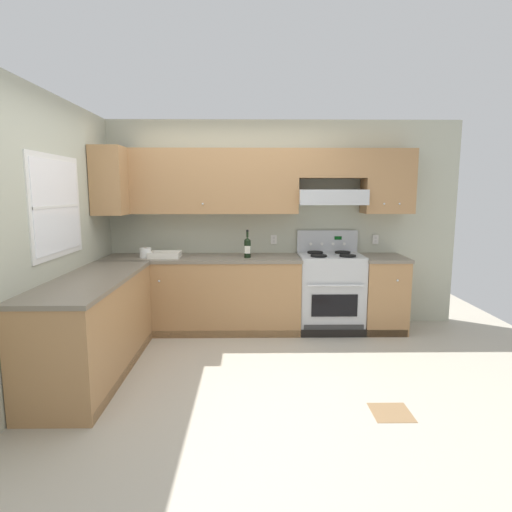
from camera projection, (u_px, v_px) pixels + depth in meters
The scene contains 10 objects.
ground_plane at pixel (229, 372), 4.00m from camera, with size 7.04×7.04×0.00m, color #B2AA99.
floor_accent_tile at pixel (391, 412), 3.27m from camera, with size 0.30×0.30×0.01m, color olive.
wall_back at pixel (266, 208), 5.29m from camera, with size 4.68×0.57×2.55m.
wall_left at pixel (60, 228), 4.00m from camera, with size 0.47×4.00×2.55m.
counter_back_run at pixel (235, 294), 5.16m from camera, with size 3.60×0.65×0.91m.
counter_left_run at pixel (94, 327), 3.91m from camera, with size 0.63×1.91×0.91m.
stove at pixel (330, 291), 5.18m from camera, with size 0.76×0.62×1.20m.
wine_bottle at pixel (247, 247), 5.00m from camera, with size 0.08×0.08×0.33m.
bowl at pixel (165, 256), 5.03m from camera, with size 0.36×0.28×0.07m.
paper_towel_roll at pixel (145, 253), 5.00m from camera, with size 0.14×0.14×0.12m.
Camera 1 is at (0.20, -3.79, 1.68)m, focal length 29.83 mm.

